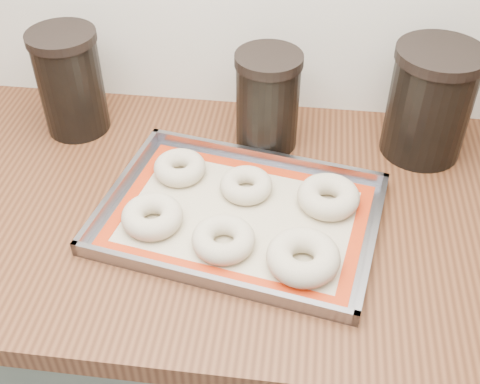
# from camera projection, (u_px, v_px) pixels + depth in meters

# --- Properties ---
(cabinet) EXTENTS (3.00, 0.65, 0.86)m
(cabinet) POSITION_uv_depth(u_px,v_px,m) (284.00, 361.00, 1.36)
(cabinet) COLOR slate
(cabinet) RESTS_ON floor
(countertop) EXTENTS (3.06, 0.68, 0.04)m
(countertop) POSITION_uv_depth(u_px,v_px,m) (296.00, 218.00, 1.06)
(countertop) COLOR brown
(countertop) RESTS_ON cabinet
(baking_tray) EXTENTS (0.51, 0.41, 0.03)m
(baking_tray) POSITION_uv_depth(u_px,v_px,m) (240.00, 215.00, 1.03)
(baking_tray) COLOR gray
(baking_tray) RESTS_ON countertop
(baking_mat) EXTENTS (0.47, 0.36, 0.00)m
(baking_mat) POSITION_uv_depth(u_px,v_px,m) (240.00, 216.00, 1.03)
(baking_mat) COLOR #C6B793
(baking_mat) RESTS_ON baking_tray
(bagel_front_left) EXTENTS (0.13, 0.13, 0.04)m
(bagel_front_left) POSITION_uv_depth(u_px,v_px,m) (152.00, 216.00, 1.00)
(bagel_front_left) COLOR beige
(bagel_front_left) RESTS_ON baking_mat
(bagel_front_mid) EXTENTS (0.13, 0.13, 0.03)m
(bagel_front_mid) POSITION_uv_depth(u_px,v_px,m) (224.00, 239.00, 0.96)
(bagel_front_mid) COLOR beige
(bagel_front_mid) RESTS_ON baking_mat
(bagel_front_right) EXTENTS (0.13, 0.13, 0.04)m
(bagel_front_right) POSITION_uv_depth(u_px,v_px,m) (303.00, 257.00, 0.93)
(bagel_front_right) COLOR beige
(bagel_front_right) RESTS_ON baking_mat
(bagel_back_left) EXTENTS (0.10, 0.10, 0.03)m
(bagel_back_left) POSITION_uv_depth(u_px,v_px,m) (180.00, 168.00, 1.10)
(bagel_back_left) COLOR beige
(bagel_back_left) RESTS_ON baking_mat
(bagel_back_mid) EXTENTS (0.11, 0.11, 0.03)m
(bagel_back_mid) POSITION_uv_depth(u_px,v_px,m) (246.00, 185.00, 1.06)
(bagel_back_mid) COLOR beige
(bagel_back_mid) RESTS_ON baking_mat
(bagel_back_right) EXTENTS (0.12, 0.12, 0.04)m
(bagel_back_right) POSITION_uv_depth(u_px,v_px,m) (328.00, 197.00, 1.04)
(bagel_back_right) COLOR beige
(bagel_back_right) RESTS_ON baking_mat
(canister_left) EXTENTS (0.13, 0.13, 0.21)m
(canister_left) POSITION_uv_depth(u_px,v_px,m) (70.00, 82.00, 1.17)
(canister_left) COLOR black
(canister_left) RESTS_ON countertop
(canister_mid) EXTENTS (0.12, 0.12, 0.19)m
(canister_mid) POSITION_uv_depth(u_px,v_px,m) (268.00, 101.00, 1.13)
(canister_mid) COLOR black
(canister_mid) RESTS_ON countertop
(canister_right) EXTENTS (0.16, 0.16, 0.21)m
(canister_right) POSITION_uv_depth(u_px,v_px,m) (430.00, 102.00, 1.11)
(canister_right) COLOR black
(canister_right) RESTS_ON countertop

